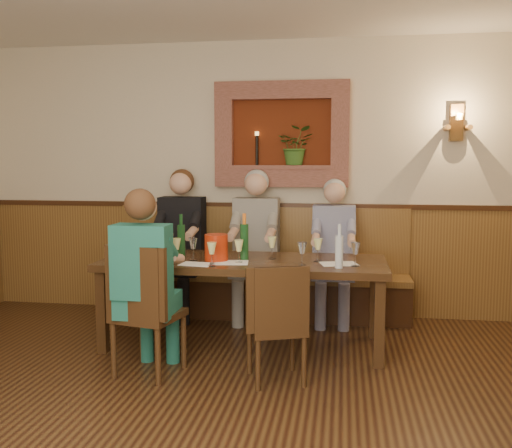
{
  "coord_description": "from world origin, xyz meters",
  "views": [
    {
      "loc": [
        0.83,
        -2.86,
        1.59
      ],
      "look_at": [
        0.1,
        1.9,
        1.05
      ],
      "focal_mm": 40.0,
      "sensor_mm": 36.0,
      "label": 1
    }
  ],
  "objects": [
    {
      "name": "room_shell",
      "position": [
        0.0,
        0.0,
        1.89
      ],
      "size": [
        6.04,
        6.04,
        2.82
      ],
      "color": "beige",
      "rests_on": "ground"
    },
    {
      "name": "wainscoting",
      "position": [
        0.0,
        -0.0,
        0.59
      ],
      "size": [
        6.02,
        6.02,
        1.15
      ],
      "color": "brown",
      "rests_on": "ground"
    },
    {
      "name": "wall_niche",
      "position": [
        0.24,
        2.94,
        1.81
      ],
      "size": [
        1.36,
        0.3,
        1.06
      ],
      "color": "#5C200D",
      "rests_on": "ground"
    },
    {
      "name": "wall_sconce",
      "position": [
        1.9,
        2.93,
        1.94
      ],
      "size": [
        0.25,
        0.2,
        0.35
      ],
      "color": "brown",
      "rests_on": "ground"
    },
    {
      "name": "dining_table",
      "position": [
        0.0,
        1.85,
        0.68
      ],
      "size": [
        2.4,
        0.9,
        0.75
      ],
      "color": "#362110",
      "rests_on": "ground"
    },
    {
      "name": "bench",
      "position": [
        0.0,
        2.79,
        0.33
      ],
      "size": [
        3.0,
        0.45,
        1.11
      ],
      "color": "#381E0F",
      "rests_on": "ground"
    },
    {
      "name": "chair_near_left",
      "position": [
        -0.59,
        1.08,
        0.29
      ],
      "size": [
        0.52,
        0.52,
        0.99
      ],
      "rotation": [
        0.0,
        0.0,
        -0.22
      ],
      "color": "#362110",
      "rests_on": "ground"
    },
    {
      "name": "chair_near_right",
      "position": [
        0.37,
        1.08,
        0.25
      ],
      "size": [
        0.49,
        0.49,
        0.87
      ],
      "rotation": [
        0.0,
        0.0,
        0.34
      ],
      "color": "#362110",
      "rests_on": "ground"
    },
    {
      "name": "person_bench_left",
      "position": [
        -0.8,
        2.69,
        0.63
      ],
      "size": [
        0.45,
        0.56,
        1.5
      ],
      "color": "black",
      "rests_on": "ground"
    },
    {
      "name": "person_bench_mid",
      "position": [
        -0.03,
        2.69,
        0.62
      ],
      "size": [
        0.45,
        0.55,
        1.5
      ],
      "color": "#625D5A",
      "rests_on": "ground"
    },
    {
      "name": "person_bench_right",
      "position": [
        0.75,
        2.69,
        0.58
      ],
      "size": [
        0.41,
        0.51,
        1.41
      ],
      "color": "navy",
      "rests_on": "ground"
    },
    {
      "name": "person_chair_front",
      "position": [
        -0.59,
        1.07,
        0.57
      ],
      "size": [
        0.41,
        0.5,
        1.39
      ],
      "color": "#1A5C5D",
      "rests_on": "ground"
    },
    {
      "name": "spittoon_bucket",
      "position": [
        -0.22,
        1.76,
        0.86
      ],
      "size": [
        0.23,
        0.23,
        0.22
      ],
      "primitive_type": "cylinder",
      "rotation": [
        0.0,
        0.0,
        -0.21
      ],
      "color": "#B8270B",
      "rests_on": "dining_table"
    },
    {
      "name": "wine_bottle_green_a",
      "position": [
        0.01,
        1.84,
        0.91
      ],
      "size": [
        0.08,
        0.08,
        0.39
      ],
      "rotation": [
        0.0,
        0.0,
        0.16
      ],
      "color": "#19471E",
      "rests_on": "dining_table"
    },
    {
      "name": "wine_bottle_green_b",
      "position": [
        -0.56,
        1.91,
        0.9
      ],
      "size": [
        0.07,
        0.07,
        0.37
      ],
      "rotation": [
        0.0,
        0.0,
        -0.05
      ],
      "color": "#19471E",
      "rests_on": "dining_table"
    },
    {
      "name": "water_bottle",
      "position": [
        0.81,
        1.59,
        0.89
      ],
      "size": [
        0.08,
        0.08,
        0.35
      ],
      "rotation": [
        0.0,
        0.0,
        -0.35
      ],
      "color": "silver",
      "rests_on": "dining_table"
    },
    {
      "name": "tasting_sheet_a",
      "position": [
        -0.96,
        1.65,
        0.75
      ],
      "size": [
        0.33,
        0.27,
        0.0
      ],
      "primitive_type": "cube",
      "rotation": [
        0.0,
        0.0,
        0.31
      ],
      "color": "white",
      "rests_on": "dining_table"
    },
    {
      "name": "tasting_sheet_b",
      "position": [
        -0.09,
        1.68,
        0.75
      ],
      "size": [
        0.34,
        0.26,
        0.0
      ],
      "primitive_type": "cube",
      "rotation": [
        0.0,
        0.0,
        0.14
      ],
      "color": "white",
      "rests_on": "dining_table"
    },
    {
      "name": "tasting_sheet_c",
      "position": [
        0.8,
        1.76,
        0.75
      ],
      "size": [
        0.34,
        0.28,
        0.0
      ],
      "primitive_type": "cube",
      "rotation": [
        0.0,
        0.0,
        0.25
      ],
      "color": "white",
      "rests_on": "dining_table"
    },
    {
      "name": "tasting_sheet_d",
      "position": [
        -0.34,
        1.57,
        0.75
      ],
      "size": [
        0.28,
        0.21,
        0.0
      ],
      "primitive_type": "cube",
      "rotation": [
        0.0,
        0.0,
        -0.1
      ],
      "color": "white",
      "rests_on": "dining_table"
    },
    {
      "name": "wine_glass_0",
      "position": [
        -0.97,
        1.69,
        0.85
      ],
      "size": [
        0.08,
        0.08,
        0.19
      ],
      "primitive_type": null,
      "color": "#F3F391",
      "rests_on": "dining_table"
    },
    {
      "name": "wine_glass_1",
      "position": [
        -0.7,
        2.0,
        0.85
      ],
      "size": [
        0.08,
        0.08,
        0.19
      ],
      "primitive_type": null,
      "color": "white",
      "rests_on": "dining_table"
    },
    {
      "name": "wine_glass_2",
      "position": [
        -0.54,
        1.7,
        0.85
      ],
      "size": [
        0.08,
        0.08,
        0.19
      ],
      "primitive_type": null,
      "color": "#F3F391",
      "rests_on": "dining_table"
    },
    {
      "name": "wine_glass_3",
      "position": [
        -0.33,
        1.97,
        0.85
      ],
      "size": [
        0.08,
        0.08,
        0.19
      ],
      "primitive_type": null,
      "color": "white",
      "rests_on": "dining_table"
    },
    {
      "name": "wine_glass_4",
      "position": [
        -0.01,
        1.68,
        0.85
      ],
      "size": [
        0.08,
        0.08,
        0.19
      ],
      "primitive_type": null,
      "color": "#F3F391",
      "rests_on": "dining_table"
    },
    {
      "name": "wine_glass_5",
      "position": [
        0.24,
        1.92,
        0.85
      ],
      "size": [
        0.08,
        0.08,
        0.19
      ],
      "primitive_type": null,
      "color": "#F3F391",
      "rests_on": "dining_table"
    },
    {
      "name": "wine_glass_6",
      "position": [
        0.51,
        1.64,
        0.85
      ],
      "size": [
        0.08,
        0.08,
        0.19
      ],
      "primitive_type": null,
      "color": "white",
      "rests_on": "dining_table"
    },
    {
      "name": "wine_glass_7",
      "position": [
        0.63,
        1.87,
        0.85
      ],
      "size": [
        0.08,
        0.08,
        0.19
      ],
      "primitive_type": null,
      "color": "#F3F391",
      "rests_on": "dining_table"
    },
    {
      "name": "wine_glass_8",
      "position": [
        0.93,
        1.68,
        0.85
      ],
      "size": [
        0.08,
        0.08,
        0.19
      ],
      "primitive_type": null,
      "color": "white",
      "rests_on": "dining_table"
    },
    {
      "name": "wine_glass_9",
      "position": [
        -0.2,
        1.51,
        0.85
      ],
      "size": [
        0.08,
        0.08,
        0.19
      ],
      "primitive_type": null,
      "color": "#F3F391",
      "rests_on": "dining_table"
    },
    {
      "name": "wine_glass_10",
      "position": [
        -0.41,
        1.76,
        0.85
      ],
      "size": [
        0.08,
        0.08,
        0.19
      ],
      "primitive_type": null,
      "color": "white",
      "rests_on": "dining_table"
    },
    {
      "name": "wine_glass_11",
      "position": [
        -0.8,
        1.57,
        0.85
      ],
      "size": [
        0.08,
        0.08,
        0.19
      ],
      "primitive_type": null,
      "color": "#F3F391",
      "rests_on": "dining_table"
    }
  ]
}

